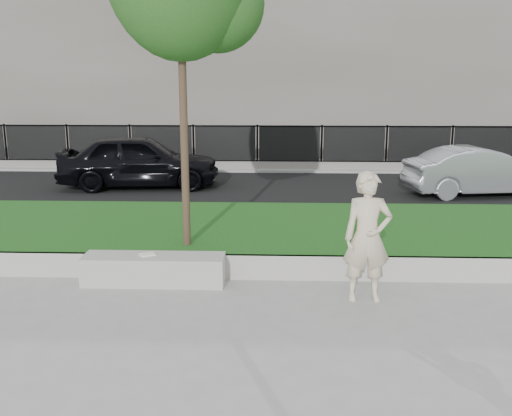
{
  "coord_description": "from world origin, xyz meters",
  "views": [
    {
      "loc": [
        0.11,
        -7.54,
        3.08
      ],
      "look_at": [
        -0.23,
        1.2,
        1.12
      ],
      "focal_mm": 40.0,
      "sensor_mm": 36.0,
      "label": 1
    }
  ],
  "objects_px": {
    "man": "(367,237)",
    "car_dark": "(139,161)",
    "book": "(147,254)",
    "car_silver": "(480,171)",
    "stone_bench": "(154,269)"
  },
  "relations": [
    {
      "from": "stone_bench",
      "to": "car_silver",
      "type": "relative_size",
      "value": 0.55
    },
    {
      "from": "car_silver",
      "to": "book",
      "type": "bearing_deg",
      "value": 124.52
    },
    {
      "from": "stone_bench",
      "to": "man",
      "type": "bearing_deg",
      "value": -9.83
    },
    {
      "from": "book",
      "to": "car_silver",
      "type": "relative_size",
      "value": 0.06
    },
    {
      "from": "man",
      "to": "car_dark",
      "type": "height_order",
      "value": "man"
    },
    {
      "from": "stone_bench",
      "to": "car_silver",
      "type": "distance_m",
      "value": 10.23
    },
    {
      "from": "man",
      "to": "book",
      "type": "height_order",
      "value": "man"
    },
    {
      "from": "book",
      "to": "man",
      "type": "bearing_deg",
      "value": -39.53
    },
    {
      "from": "car_silver",
      "to": "car_dark",
      "type": "bearing_deg",
      "value": 76.24
    },
    {
      "from": "car_dark",
      "to": "man",
      "type": "bearing_deg",
      "value": -154.44
    },
    {
      "from": "man",
      "to": "car_silver",
      "type": "bearing_deg",
      "value": 58.15
    },
    {
      "from": "book",
      "to": "car_silver",
      "type": "bearing_deg",
      "value": 13.78
    },
    {
      "from": "book",
      "to": "car_silver",
      "type": "distance_m",
      "value": 10.28
    },
    {
      "from": "book",
      "to": "car_dark",
      "type": "relative_size",
      "value": 0.05
    },
    {
      "from": "man",
      "to": "car_silver",
      "type": "relative_size",
      "value": 0.47
    }
  ]
}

